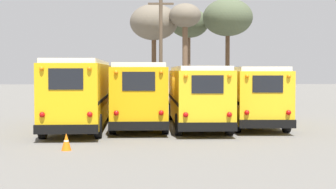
% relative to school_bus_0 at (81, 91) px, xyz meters
% --- Properties ---
extents(ground_plane, '(160.00, 160.00, 0.00)m').
position_rel_school_bus_0_xyz_m(ground_plane, '(4.33, 0.19, -1.81)').
color(ground_plane, '#66635E').
extents(school_bus_0, '(2.76, 10.80, 3.32)m').
position_rel_school_bus_0_xyz_m(school_bus_0, '(0.00, 0.00, 0.00)').
color(school_bus_0, yellow).
rests_on(school_bus_0, ground).
extents(school_bus_1, '(2.68, 9.55, 3.18)m').
position_rel_school_bus_0_xyz_m(school_bus_1, '(2.88, 0.70, -0.08)').
color(school_bus_1, '#EAAA0F').
rests_on(school_bus_1, ground).
extents(school_bus_2, '(2.55, 9.82, 3.02)m').
position_rel_school_bus_0_xyz_m(school_bus_2, '(5.77, 0.32, -0.16)').
color(school_bus_2, yellow).
rests_on(school_bus_2, ground).
extents(school_bus_3, '(2.84, 9.78, 3.00)m').
position_rel_school_bus_0_xyz_m(school_bus_3, '(8.65, 1.23, -0.17)').
color(school_bus_3, yellow).
rests_on(school_bus_3, ground).
extents(utility_pole, '(1.80, 0.25, 8.50)m').
position_rel_school_bus_0_xyz_m(utility_pole, '(4.22, 10.67, 2.64)').
color(utility_pole, brown).
rests_on(utility_pole, ground).
extents(bare_tree_0, '(4.12, 4.12, 8.76)m').
position_rel_school_bus_0_xyz_m(bare_tree_0, '(9.92, 17.03, 5.35)').
color(bare_tree_0, brown).
rests_on(bare_tree_0, ground).
extents(bare_tree_1, '(3.84, 3.84, 8.13)m').
position_rel_school_bus_0_xyz_m(bare_tree_1, '(3.81, 15.91, 4.82)').
color(bare_tree_1, brown).
rests_on(bare_tree_1, ground).
extents(bare_tree_2, '(3.39, 3.39, 8.23)m').
position_rel_school_bus_0_xyz_m(bare_tree_2, '(6.93, 19.55, 5.10)').
color(bare_tree_2, brown).
rests_on(bare_tree_2, ground).
extents(bare_tree_3, '(2.47, 2.47, 8.01)m').
position_rel_school_bus_0_xyz_m(bare_tree_3, '(6.20, 14.44, 4.93)').
color(bare_tree_3, brown).
rests_on(bare_tree_3, ground).
extents(traffic_cone, '(0.36, 0.36, 0.62)m').
position_rel_school_bus_0_xyz_m(traffic_cone, '(0.41, -7.22, -1.50)').
color(traffic_cone, orange).
rests_on(traffic_cone, ground).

